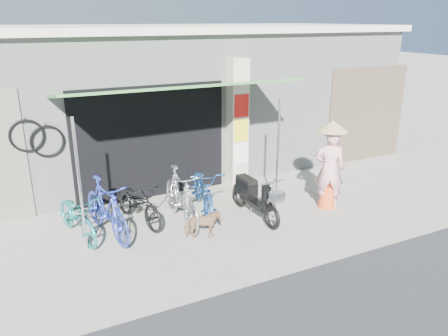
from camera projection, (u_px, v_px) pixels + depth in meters
name	position (u px, v px, depth m)	size (l,w,h in m)	color
ground	(257.00, 232.00, 8.26)	(80.00, 80.00, 0.00)	#9C978C
bicycle_shop	(165.00, 95.00, 11.99)	(12.30, 5.30, 3.66)	#999F97
shop_pillar	(237.00, 124.00, 10.20)	(0.42, 0.44, 3.00)	#C0B5A4
awning	(177.00, 90.00, 8.45)	(4.60, 1.88, 2.72)	#35682F
neighbour_right	(366.00, 114.00, 12.12)	(2.60, 0.06, 2.60)	brown
bike_teal	(77.00, 216.00, 7.92)	(0.57, 1.64, 0.86)	#197471
bike_blue	(106.00, 208.00, 7.95)	(0.52, 1.83, 1.10)	navy
bike_black	(138.00, 202.00, 8.50)	(0.57, 1.65, 0.87)	black
bike_silver	(180.00, 196.00, 8.44)	(0.53, 1.87, 1.12)	silver
bike_navy	(203.00, 190.00, 8.91)	(0.68, 1.95, 1.03)	navy
street_dog	(203.00, 225.00, 7.91)	(0.30, 0.66, 0.56)	#997651
moped	(254.00, 197.00, 8.76)	(0.48, 1.70, 0.96)	black
nun	(330.00, 166.00, 9.06)	(0.75, 0.67, 1.89)	pink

